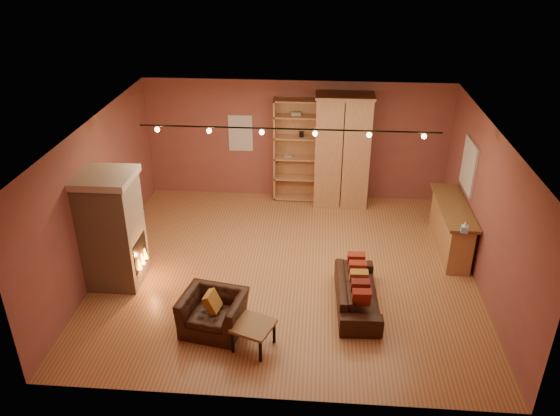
# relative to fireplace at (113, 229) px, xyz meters

# --- Properties ---
(floor) EXTENTS (7.00, 7.00, 0.00)m
(floor) POSITION_rel_fireplace_xyz_m (3.04, 0.60, -1.06)
(floor) COLOR brown
(floor) RESTS_ON ground
(ceiling) EXTENTS (7.00, 7.00, 0.00)m
(ceiling) POSITION_rel_fireplace_xyz_m (3.04, 0.60, 1.74)
(ceiling) COLOR brown
(ceiling) RESTS_ON back_wall
(back_wall) EXTENTS (7.00, 0.02, 2.80)m
(back_wall) POSITION_rel_fireplace_xyz_m (3.04, 3.85, 0.34)
(back_wall) COLOR brown
(back_wall) RESTS_ON floor
(left_wall) EXTENTS (0.02, 6.50, 2.80)m
(left_wall) POSITION_rel_fireplace_xyz_m (-0.46, 0.60, 0.34)
(left_wall) COLOR brown
(left_wall) RESTS_ON floor
(right_wall) EXTENTS (0.02, 6.50, 2.80)m
(right_wall) POSITION_rel_fireplace_xyz_m (6.54, 0.60, 0.34)
(right_wall) COLOR brown
(right_wall) RESTS_ON floor
(fireplace) EXTENTS (1.01, 0.98, 2.12)m
(fireplace) POSITION_rel_fireplace_xyz_m (0.00, 0.00, 0.00)
(fireplace) COLOR tan
(fireplace) RESTS_ON floor
(back_window) EXTENTS (0.56, 0.04, 0.86)m
(back_window) POSITION_rel_fireplace_xyz_m (1.74, 3.83, 0.49)
(back_window) COLOR silver
(back_window) RESTS_ON back_wall
(bookcase) EXTENTS (0.99, 0.39, 2.43)m
(bookcase) POSITION_rel_fireplace_xyz_m (3.03, 3.72, 0.17)
(bookcase) COLOR tan
(bookcase) RESTS_ON floor
(armoire) EXTENTS (1.28, 0.72, 2.61)m
(armoire) POSITION_rel_fireplace_xyz_m (4.10, 3.52, 0.25)
(armoire) COLOR tan
(armoire) RESTS_ON floor
(bar_counter) EXTENTS (0.56, 2.06, 0.99)m
(bar_counter) POSITION_rel_fireplace_xyz_m (6.24, 1.58, -0.56)
(bar_counter) COLOR tan
(bar_counter) RESTS_ON floor
(tissue_box) EXTENTS (0.16, 0.16, 0.23)m
(tissue_box) POSITION_rel_fireplace_xyz_m (6.19, 0.51, 0.02)
(tissue_box) COLOR #8BB7DF
(tissue_box) RESTS_ON bar_counter
(right_window) EXTENTS (0.05, 0.90, 1.00)m
(right_window) POSITION_rel_fireplace_xyz_m (6.51, 2.00, 0.59)
(right_window) COLOR silver
(right_window) RESTS_ON right_wall
(loveseat) EXTENTS (0.57, 1.78, 0.75)m
(loveseat) POSITION_rel_fireplace_xyz_m (4.32, -0.44, -0.70)
(loveseat) COLOR black
(loveseat) RESTS_ON floor
(armchair) EXTENTS (1.08, 0.80, 0.85)m
(armchair) POSITION_rel_fireplace_xyz_m (1.99, -1.24, -0.63)
(armchair) COLOR black
(armchair) RESTS_ON floor
(coffee_table) EXTENTS (0.73, 0.73, 0.43)m
(coffee_table) POSITION_rel_fireplace_xyz_m (2.68, -1.62, -0.70)
(coffee_table) COLOR brown
(coffee_table) RESTS_ON floor
(track_rail) EXTENTS (5.20, 0.09, 0.13)m
(track_rail) POSITION_rel_fireplace_xyz_m (3.04, 0.80, 1.63)
(track_rail) COLOR black
(track_rail) RESTS_ON ceiling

